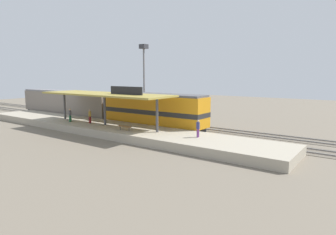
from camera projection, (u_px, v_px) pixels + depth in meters
The scene contains 13 objects.
ground_plane at pixel (141, 125), 40.91m from camera, with size 120.00×120.00×0.00m, color #706656.
track_near at pixel (131, 126), 39.30m from camera, with size 3.20×110.00×0.16m.
track_far at pixel (153, 122), 42.99m from camera, with size 3.20×110.00×0.16m.
platform at pixel (105, 128), 35.55m from camera, with size 6.00×44.00×0.90m, color #A89E89.
station_canopy at pixel (105, 95), 34.91m from camera, with size 5.20×18.00×4.70m.
platform_bench at pixel (125, 127), 31.63m from camera, with size 0.44×1.70×0.50m.
locomotive at pixel (154, 111), 36.70m from camera, with size 2.93×14.43×4.44m.
passenger_carriage_single at pixel (67, 103), 47.15m from camera, with size 2.90×20.00×4.24m.
freight_car at pixel (126, 107), 45.78m from camera, with size 2.80×12.00×3.54m.
light_mast at pixel (144, 65), 46.85m from camera, with size 1.10×1.10×11.70m.
person_waiting at pixel (90, 115), 36.54m from camera, with size 0.34×0.34×1.71m.
person_walking at pixel (70, 115), 37.43m from camera, with size 0.34×0.34×1.71m.
person_boarding at pixel (198, 128), 28.15m from camera, with size 0.34×0.34×1.71m.
Camera 1 is at (-28.48, -26.68, 6.89)m, focal length 31.26 mm.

